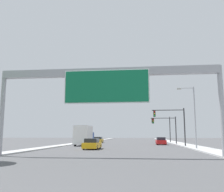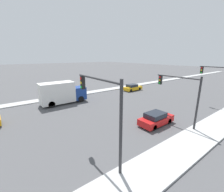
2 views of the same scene
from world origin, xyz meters
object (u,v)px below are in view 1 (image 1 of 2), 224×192
object	(u,v)px
traffic_light_near_intersection	(174,120)
street_lamp_right	(193,112)
traffic_light_far_intersection	(164,125)
traffic_light_mid_block	(167,125)
car_far_right	(98,140)
truck_box_primary	(84,136)
car_near_left	(161,141)
car_far_center	(92,144)
sign_gantry	(107,84)

from	to	relation	value
traffic_light_near_intersection	street_lamp_right	bearing A→B (deg)	-78.47
traffic_light_near_intersection	traffic_light_far_intersection	size ratio (longest dim) A/B	1.01
traffic_light_mid_block	traffic_light_far_intersection	bearing A→B (deg)	88.68
car_far_right	truck_box_primary	xyz separation A→B (m)	(0.00, -15.84, 1.10)
car_far_right	traffic_light_mid_block	size ratio (longest dim) A/B	0.78
car_far_right	traffic_light_mid_block	xyz separation A→B (m)	(15.55, -8.06, 3.18)
car_near_left	traffic_light_mid_block	distance (m)	4.08
car_far_center	street_lamp_right	xyz separation A→B (m)	(13.57, 0.80, 4.28)
sign_gantry	car_far_right	distance (m)	39.24
truck_box_primary	traffic_light_far_intersection	world-z (taller)	traffic_light_far_intersection
car_far_center	traffic_light_mid_block	size ratio (longest dim) A/B	0.84
traffic_light_mid_block	street_lamp_right	bearing A→B (deg)	-85.03
car_far_center	car_far_right	distance (m)	26.64
truck_box_primary	street_lamp_right	world-z (taller)	street_lamp_right
traffic_light_near_intersection	street_lamp_right	world-z (taller)	street_lamp_right
car_far_right	street_lamp_right	bearing A→B (deg)	-56.31
car_far_center	street_lamp_right	distance (m)	14.25
truck_box_primary	traffic_light_near_intersection	world-z (taller)	traffic_light_near_intersection
car_near_left	truck_box_primary	distance (m)	15.17
car_near_left	street_lamp_right	xyz separation A→B (m)	(3.07, -15.50, 4.27)
car_far_right	traffic_light_mid_block	bearing A→B (deg)	-27.40
sign_gantry	car_far_center	distance (m)	13.59
car_far_right	traffic_light_mid_block	world-z (taller)	traffic_light_mid_block
traffic_light_near_intersection	traffic_light_mid_block	size ratio (longest dim) A/B	1.12
truck_box_primary	traffic_light_mid_block	size ratio (longest dim) A/B	1.28
car_far_center	truck_box_primary	xyz separation A→B (m)	(-3.50, 10.57, 1.09)
car_near_left	street_lamp_right	distance (m)	16.37
sign_gantry	car_far_right	size ratio (longest dim) A/B	4.67
traffic_light_near_intersection	car_far_center	bearing A→B (deg)	-145.23
traffic_light_far_intersection	car_near_left	bearing A→B (deg)	-98.39
car_near_left	traffic_light_mid_block	xyz separation A→B (m)	(1.55, 2.05, 3.17)
traffic_light_far_intersection	traffic_light_near_intersection	bearing A→B (deg)	-90.70
traffic_light_far_intersection	street_lamp_right	size ratio (longest dim) A/B	0.74
traffic_light_mid_block	car_far_right	bearing A→B (deg)	152.60
car_near_left	car_far_right	xyz separation A→B (m)	(-14.00, 10.11, -0.02)
sign_gantry	car_far_right	xyz separation A→B (m)	(-7.00, 38.16, -5.87)
car_far_right	traffic_light_near_intersection	world-z (taller)	traffic_light_near_intersection
car_far_center	traffic_light_near_intersection	world-z (taller)	traffic_light_near_intersection
car_near_left	car_far_right	size ratio (longest dim) A/B	0.98
car_far_right	street_lamp_right	size ratio (longest dim) A/B	0.52
car_near_left	truck_box_primary	world-z (taller)	truck_box_primary
sign_gantry	traffic_light_near_intersection	size ratio (longest dim) A/B	3.23
traffic_light_far_intersection	street_lamp_right	world-z (taller)	street_lamp_right
sign_gantry	traffic_light_mid_block	xyz separation A→B (m)	(8.55, 30.10, -2.69)
sign_gantry	street_lamp_right	distance (m)	16.17
sign_gantry	traffic_light_mid_block	bearing A→B (deg)	74.15
traffic_light_far_intersection	street_lamp_right	xyz separation A→B (m)	(1.30, -27.55, 0.73)
car_near_left	traffic_light_mid_block	world-z (taller)	traffic_light_mid_block
car_far_center	traffic_light_near_intersection	distance (m)	15.09
traffic_light_near_intersection	street_lamp_right	size ratio (longest dim) A/B	0.74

